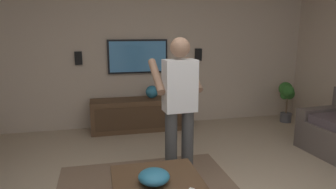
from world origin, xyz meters
name	(u,v)px	position (x,y,z in m)	size (l,w,h in m)	color
wall_back_tv	(141,50)	(3.10, 0.00, 1.37)	(0.10, 6.44, 2.73)	#BCA893
media_console	(141,114)	(2.76, 0.08, 0.28)	(0.45, 1.70, 0.55)	#513823
tv	(138,56)	(3.00, 0.08, 1.26)	(0.05, 1.05, 0.59)	black
person_standing	(179,101)	(0.90, -0.11, 0.93)	(0.56, 0.56, 1.64)	#3F3F3F
potted_plant_short	(287,95)	(2.62, -2.67, 0.51)	(0.34, 0.29, 0.75)	#4C4C51
bowl	(154,177)	(0.09, 0.34, 0.46)	(0.28, 0.28, 0.12)	teal
vase_round	(152,92)	(2.80, -0.13, 0.66)	(0.22, 0.22, 0.22)	teal
wall_speaker_left	(198,55)	(3.02, -1.04, 1.27)	(0.06, 0.12, 0.22)	black
wall_speaker_right	(78,58)	(3.02, 1.08, 1.25)	(0.06, 0.12, 0.22)	black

